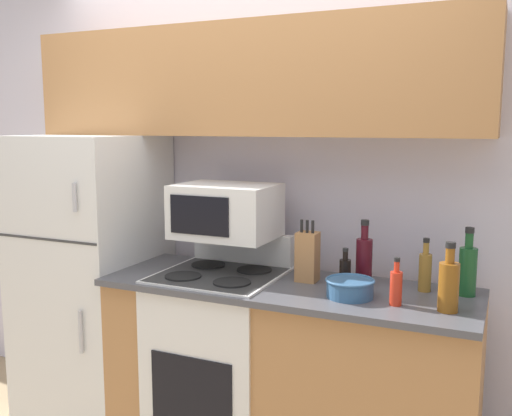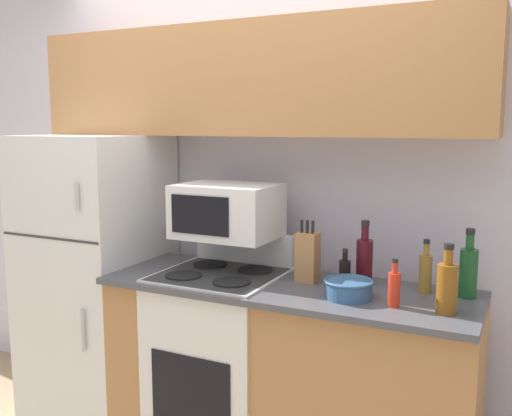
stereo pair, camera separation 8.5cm
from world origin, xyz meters
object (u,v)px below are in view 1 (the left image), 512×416
at_px(bottle_hot_sauce, 396,287).
at_px(bottle_whiskey, 449,284).
at_px(knife_block, 307,256).
at_px(bowl, 350,287).
at_px(bottle_wine_red, 364,259).
at_px(bottle_vinegar, 425,270).
at_px(refrigerator, 93,278).
at_px(stove, 221,362).
at_px(microwave, 226,211).
at_px(bottle_wine_green, 468,269).
at_px(bottle_soy_sauce, 345,272).

distance_m(bottle_hot_sauce, bottle_whiskey, 0.21).
bearing_deg(knife_block, bowl, -33.67).
relative_size(bottle_hot_sauce, bottle_whiskey, 0.71).
distance_m(bottle_wine_red, bottle_hot_sauce, 0.34).
xyz_separation_m(bottle_vinegar, bottle_hot_sauce, (-0.08, -0.26, -0.02)).
relative_size(refrigerator, stove, 1.46).
height_order(stove, bowl, stove).
relative_size(microwave, bottle_hot_sauce, 2.45).
bearing_deg(refrigerator, bowl, -5.70).
xyz_separation_m(refrigerator, microwave, (0.84, 0.02, 0.44)).
height_order(bowl, bottle_wine_green, bottle_wine_green).
distance_m(refrigerator, bottle_wine_green, 2.00).
bearing_deg(stove, bottle_hot_sauce, -7.41).
height_order(bottle_vinegar, bottle_hot_sauce, bottle_vinegar).
bearing_deg(bowl, microwave, 165.68).
distance_m(knife_block, bottle_soy_sauce, 0.20).
relative_size(stove, bottle_wine_red, 3.68).
height_order(knife_block, bottle_soy_sauce, knife_block).
xyz_separation_m(bottle_wine_red, bottle_soy_sauce, (-0.06, -0.09, -0.05)).
xyz_separation_m(refrigerator, bottle_soy_sauce, (1.46, -0.01, 0.20)).
bearing_deg(bottle_wine_green, bowl, -152.90).
xyz_separation_m(bottle_hot_sauce, bottle_soy_sauce, (-0.26, 0.18, -0.01)).
relative_size(bottle_hot_sauce, bottle_soy_sauce, 1.11).
distance_m(bottle_wine_red, bottle_vinegar, 0.28).
bearing_deg(bottle_hot_sauce, microwave, 166.92).
height_order(stove, microwave, microwave).
bearing_deg(stove, bowl, -7.01).
height_order(refrigerator, bottle_wine_red, refrigerator).
bearing_deg(bottle_vinegar, bowl, -141.24).
distance_m(refrigerator, bowl, 1.54).
bearing_deg(bowl, knife_block, 146.33).
bearing_deg(microwave, knife_block, -0.98).
distance_m(bottle_wine_green, bottle_whiskey, 0.26).
xyz_separation_m(bowl, bottle_whiskey, (0.40, -0.03, 0.07)).
height_order(refrigerator, microwave, refrigerator).
height_order(knife_block, bowl, knife_block).
relative_size(refrigerator, bottle_soy_sauce, 8.95).
bearing_deg(bottle_soy_sauce, bottle_wine_green, 9.65).
height_order(microwave, bowl, microwave).
bearing_deg(bottle_whiskey, refrigerator, 174.75).
xyz_separation_m(bowl, bottle_vinegar, (0.28, 0.22, 0.05)).
bearing_deg(refrigerator, bottle_vinegar, 2.29).
height_order(refrigerator, stove, refrigerator).
bearing_deg(stove, bottle_wine_red, 12.79).
distance_m(bottle_wine_red, bottle_wine_green, 0.45).
distance_m(bottle_vinegar, bottle_whiskey, 0.28).
distance_m(microwave, bottle_wine_green, 1.16).
bearing_deg(bottle_hot_sauce, bottle_vinegar, 72.73).
relative_size(stove, knife_block, 3.75).
xyz_separation_m(bottle_wine_green, bottle_soy_sauce, (-0.52, -0.09, -0.05)).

